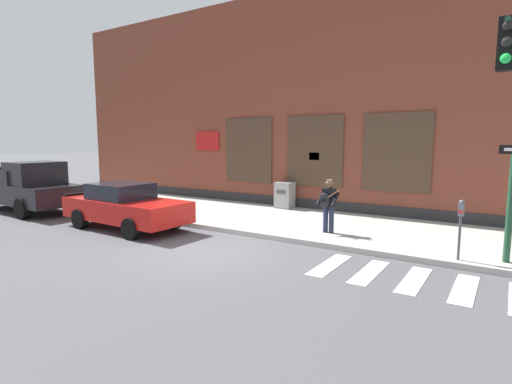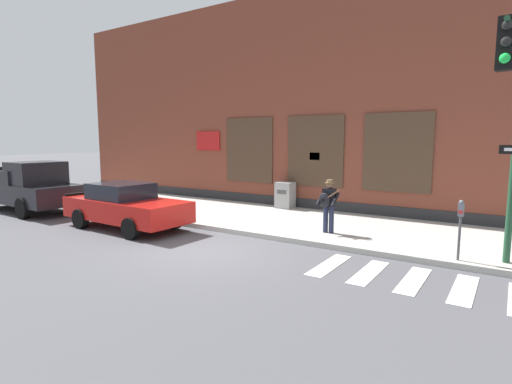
% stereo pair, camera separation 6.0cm
% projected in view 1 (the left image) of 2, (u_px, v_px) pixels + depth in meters
% --- Properties ---
extents(ground_plane, '(160.00, 160.00, 0.00)m').
position_uv_depth(ground_plane, '(209.00, 250.00, 10.85)').
color(ground_plane, '#4C4C51').
extents(sidewalk, '(28.00, 4.94, 0.16)m').
position_uv_depth(sidewalk, '(285.00, 221.00, 14.40)').
color(sidewalk, '#ADAAA3').
rests_on(sidewalk, ground).
extents(building_backdrop, '(28.00, 4.06, 9.05)m').
position_uv_depth(building_backdrop, '(335.00, 105.00, 17.55)').
color(building_backdrop, brown).
rests_on(building_backdrop, ground).
extents(crosswalk, '(5.20, 1.90, 0.01)m').
position_uv_depth(crosswalk, '(439.00, 284.00, 8.22)').
color(crosswalk, silver).
rests_on(crosswalk, ground).
extents(red_car, '(4.66, 2.10, 1.53)m').
position_uv_depth(red_car, '(125.00, 206.00, 13.38)').
color(red_car, red).
rests_on(red_car, ground).
extents(red_truck, '(5.46, 2.31, 2.10)m').
position_uv_depth(red_truck, '(29.00, 187.00, 16.52)').
color(red_truck, black).
rests_on(red_truck, ground).
extents(busker, '(0.70, 0.51, 1.63)m').
position_uv_depth(busker, '(328.00, 203.00, 12.07)').
color(busker, '#1E233D').
rests_on(busker, sidewalk).
extents(traffic_light, '(0.68, 2.86, 4.86)m').
position_uv_depth(traffic_light, '(512.00, 111.00, 7.95)').
color(traffic_light, '#1E472D').
rests_on(traffic_light, sidewalk).
extents(parking_meter, '(0.13, 0.11, 1.44)m').
position_uv_depth(parking_meter, '(460.00, 221.00, 9.30)').
color(parking_meter, '#47474C').
rests_on(parking_meter, sidewalk).
extents(utility_box, '(0.70, 0.64, 1.08)m').
position_uv_depth(utility_box, '(285.00, 195.00, 16.61)').
color(utility_box, '#9E9E9E').
rests_on(utility_box, sidewalk).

